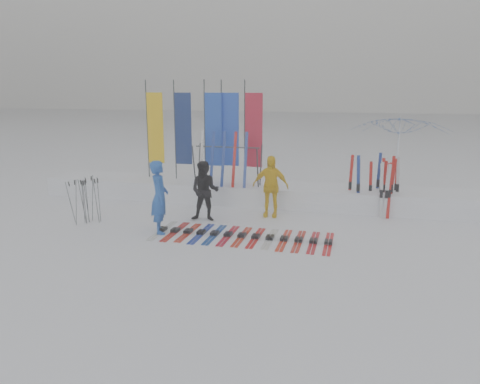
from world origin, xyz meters
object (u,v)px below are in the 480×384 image
(person_black, at_px, (205,191))
(ski_rack, at_px, (227,160))
(person_yellow, at_px, (270,186))
(ski_row, at_px, (242,236))
(person_blue, at_px, (160,197))
(tent_canopy, at_px, (399,158))

(person_black, relative_size, ski_rack, 0.80)
(person_yellow, bearing_deg, ski_row, -100.34)
(person_blue, xyz_separation_m, person_black, (0.74, 1.32, -0.10))
(person_yellow, height_order, ski_row, person_yellow)
(person_blue, relative_size, person_black, 1.12)
(ski_rack, bearing_deg, person_blue, -104.30)
(person_black, height_order, person_yellow, person_yellow)
(ski_row, xyz_separation_m, ski_rack, (-1.23, 3.14, 1.35))
(ski_rack, bearing_deg, person_black, -92.70)
(person_black, bearing_deg, person_yellow, 21.64)
(person_black, relative_size, tent_canopy, 0.53)
(tent_canopy, distance_m, ski_row, 6.39)
(ski_row, height_order, ski_rack, ski_rack)
(ski_row, bearing_deg, ski_rack, 111.47)
(person_yellow, bearing_deg, person_blue, -139.14)
(person_black, relative_size, ski_row, 0.38)
(person_blue, relative_size, person_yellow, 1.06)
(person_yellow, distance_m, ski_row, 2.23)
(person_blue, relative_size, ski_rack, 0.90)
(person_black, distance_m, tent_canopy, 6.43)
(tent_canopy, relative_size, ski_rack, 1.51)
(ski_row, bearing_deg, person_black, 138.19)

